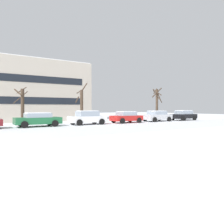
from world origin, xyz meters
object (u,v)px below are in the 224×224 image
Objects in this scene: parked_car_green at (38,119)px; parked_car_red at (126,117)px; parked_car_black at (184,115)px; parked_car_silver at (157,116)px; parked_car_white at (87,118)px.

parked_car_green is 10.50m from parked_car_red.
parked_car_green is 21.00m from parked_car_black.
parked_car_red is at bearing -178.88° from parked_car_black.
parked_car_silver is at bearing 179.62° from parked_car_black.
parked_car_green is 1.09× the size of parked_car_black.
parked_car_red is (5.25, 0.05, -0.05)m from parked_car_white.
parked_car_white reaches higher than parked_car_silver.
parked_car_green is at bearing 179.60° from parked_car_white.
parked_car_red is 10.50m from parked_car_black.
parked_car_red reaches higher than parked_car_green.
parked_car_silver reaches higher than parked_car_green.
parked_car_red is (10.50, 0.01, 0.01)m from parked_car_green.
parked_car_silver is at bearing 2.63° from parked_car_red.
parked_car_black is at bearing 0.58° from parked_car_green.
parked_car_green is 1.12× the size of parked_car_red.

